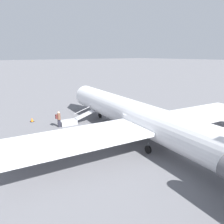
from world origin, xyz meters
name	(u,v)px	position (x,y,z in m)	size (l,w,h in m)	color
ground_plane	(141,140)	(0.00, 0.00, 0.00)	(600.00, 600.00, 0.00)	slate
airplane_main	(148,121)	(-0.98, 0.14, 2.13)	(32.27, 24.68, 7.13)	white
boarding_stairs	(72,121)	(8.20, 2.73, 0.38)	(1.57, 4.12, 1.75)	#B2B2B7
passenger	(59,118)	(8.09, 4.35, 1.00)	(0.37, 0.56, 1.74)	#23232D
traffic_cone_near_stairs	(32,120)	(11.89, 5.99, 0.21)	(0.43, 0.43, 0.47)	black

